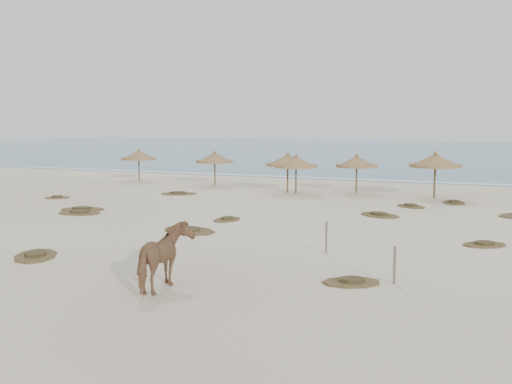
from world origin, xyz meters
TOP-DOWN VIEW (x-y plane):
  - ground at (0.00, 0.00)m, footprint 160.00×160.00m
  - ocean at (0.00, 75.00)m, footprint 200.00×100.00m
  - foam_line at (0.00, 26.00)m, footprint 70.00×0.60m
  - palapa_0 at (-16.10, 18.62)m, footprint 3.09×3.09m
  - palapa_1 at (-9.22, 18.02)m, footprint 2.74×2.74m
  - palapa_2 at (-2.27, 15.69)m, footprint 3.33×3.33m
  - palapa_3 at (-2.95, 16.00)m, footprint 2.90×2.90m
  - palapa_4 at (1.24, 17.60)m, footprint 3.07×3.07m
  - palapa_5 at (6.19, 16.63)m, footprint 3.75×3.75m
  - horse at (1.03, -5.88)m, footprint 1.17×2.22m
  - fence_post_near at (6.76, -2.95)m, footprint 0.10×0.10m
  - fence_post_far at (3.96, 0.09)m, footprint 0.08×0.08m
  - scrub_0 at (-9.81, 3.84)m, footprint 2.42×1.75m
  - scrub_1 at (-10.43, 4.84)m, footprint 2.66×2.08m
  - scrub_2 at (-2.09, 4.85)m, footprint 1.30×1.77m
  - scrub_3 at (4.29, 8.85)m, footprint 2.60×2.38m
  - scrub_4 at (9.11, 3.47)m, footprint 2.01×1.85m
  - scrub_6 at (-9.09, 12.49)m, footprint 2.67×2.18m
  - scrub_7 at (5.34, 12.44)m, footprint 2.10×2.00m
  - scrub_8 at (-14.90, 8.05)m, footprint 1.76×1.67m
  - scrub_9 at (-2.43, 1.79)m, footprint 2.92×2.33m
  - scrub_10 at (7.44, 14.78)m, footprint 1.54×2.06m
  - scrub_11 at (-5.08, -4.21)m, footprint 2.34×2.55m
  - scrub_12 at (5.63, -3.34)m, footprint 2.00×1.76m

SIDE VIEW (x-z plane):
  - ground at x=0.00m, z-range 0.00..0.00m
  - ocean at x=0.00m, z-range 0.00..0.01m
  - foam_line at x=0.00m, z-range 0.00..0.01m
  - scrub_1 at x=-10.43m, z-range -0.03..0.13m
  - scrub_4 at x=9.11m, z-range -0.03..0.13m
  - scrub_9 at x=-2.43m, z-range -0.03..0.13m
  - scrub_0 at x=-9.81m, z-range -0.03..0.13m
  - scrub_3 at x=4.29m, z-range -0.03..0.13m
  - scrub_7 at x=5.34m, z-range -0.03..0.13m
  - scrub_10 at x=7.44m, z-range -0.03..0.13m
  - scrub_11 at x=-5.08m, z-range -0.03..0.13m
  - scrub_12 at x=5.63m, z-range -0.03..0.13m
  - scrub_2 at x=-2.09m, z-range -0.03..0.13m
  - scrub_6 at x=-9.09m, z-range -0.03..0.13m
  - scrub_8 at x=-14.90m, z-range -0.03..0.13m
  - fence_post_near at x=6.76m, z-range 0.00..1.09m
  - fence_post_far at x=3.96m, z-range 0.00..1.11m
  - horse at x=1.03m, z-range 0.00..1.80m
  - palapa_1 at x=-9.22m, z-range 0.70..3.24m
  - palapa_0 at x=-16.10m, z-range 0.70..3.26m
  - palapa_4 at x=1.24m, z-range 0.70..3.26m
  - palapa_2 at x=-2.27m, z-range 0.71..3.28m
  - palapa_3 at x=-2.95m, z-range 0.74..3.40m
  - palapa_5 at x=6.19m, z-range 0.80..3.69m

